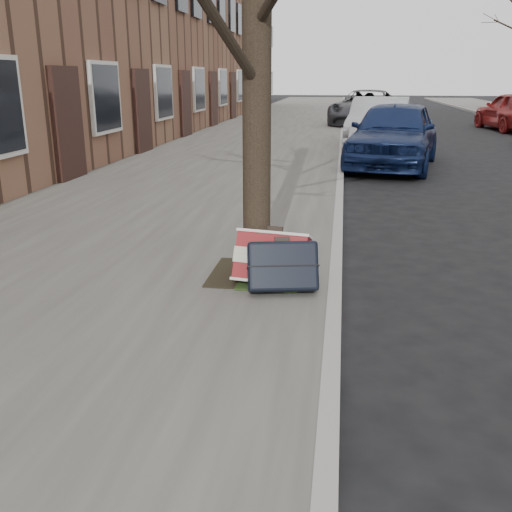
# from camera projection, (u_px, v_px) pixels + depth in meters

# --- Properties ---
(ground) EXTENTS (120.00, 120.00, 0.00)m
(ground) POSITION_uv_depth(u_px,v_px,m) (509.00, 359.00, 4.05)
(ground) COLOR black
(ground) RESTS_ON ground
(near_sidewalk) EXTENTS (5.00, 70.00, 0.12)m
(near_sidewalk) POSITION_uv_depth(u_px,v_px,m) (267.00, 136.00, 18.70)
(near_sidewalk) COLOR slate
(near_sidewalk) RESTS_ON ground
(house_near) EXTENTS (6.80, 40.00, 7.00)m
(house_near) POSITION_uv_depth(u_px,v_px,m) (100.00, 28.00, 19.44)
(house_near) COLOR brown
(house_near) RESTS_ON ground
(dirt_patch) EXTENTS (0.85, 0.85, 0.02)m
(dirt_patch) POSITION_uv_depth(u_px,v_px,m) (256.00, 274.00, 5.43)
(dirt_patch) COLOR black
(dirt_patch) RESTS_ON near_sidewalk
(suitcase_red) EXTENTS (0.70, 0.46, 0.50)m
(suitcase_red) POSITION_uv_depth(u_px,v_px,m) (272.00, 259.00, 5.07)
(suitcase_red) COLOR maroon
(suitcase_red) RESTS_ON near_sidewalk
(suitcase_navy) EXTENTS (0.67, 0.47, 0.48)m
(suitcase_navy) POSITION_uv_depth(u_px,v_px,m) (283.00, 266.00, 4.93)
(suitcase_navy) COLOR black
(suitcase_navy) RESTS_ON near_sidewalk
(car_near_front) EXTENTS (2.51, 4.50, 1.45)m
(car_near_front) POSITION_uv_depth(u_px,v_px,m) (394.00, 134.00, 12.45)
(car_near_front) COLOR #111E46
(car_near_front) RESTS_ON ground
(car_near_mid) EXTENTS (1.96, 4.35, 1.39)m
(car_near_mid) POSITION_uv_depth(u_px,v_px,m) (379.00, 124.00, 15.43)
(car_near_mid) COLOR #AAACB2
(car_near_mid) RESTS_ON ground
(car_near_back) EXTENTS (3.33, 5.47, 1.42)m
(car_near_back) POSITION_uv_depth(u_px,v_px,m) (367.00, 108.00, 22.62)
(car_near_back) COLOR #36363B
(car_near_back) RESTS_ON ground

